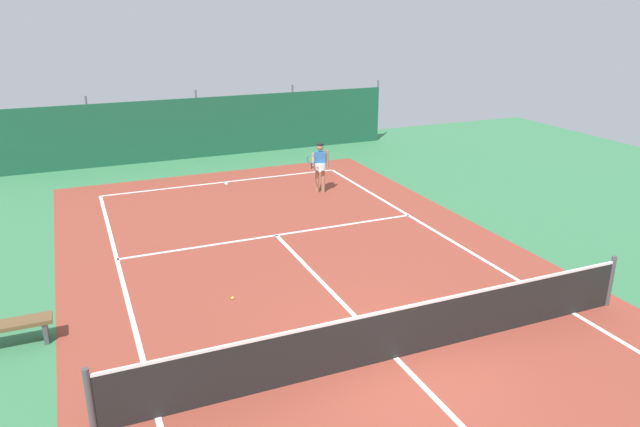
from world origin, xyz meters
TOP-DOWN VIEW (x-y plane):
  - ground_plane at (0.00, 0.00)m, footprint 36.00×36.00m
  - court_surface at (0.00, 0.00)m, footprint 11.02×26.60m
  - tennis_net at (0.00, 0.00)m, footprint 10.12×0.10m
  - back_fence at (-0.00, 16.30)m, footprint 16.30×0.98m
  - tennis_player at (2.60, 9.52)m, footprint 0.84×0.65m
  - tennis_ball_near_player at (-2.06, 3.28)m, footprint 0.07×0.07m
  - parked_car at (-2.43, 19.12)m, footprint 2.43×4.40m
  - courtside_bench at (-6.31, 3.06)m, footprint 1.60×0.40m

SIDE VIEW (x-z plane):
  - ground_plane at x=0.00m, z-range 0.00..0.00m
  - court_surface at x=0.00m, z-range 0.00..0.01m
  - tennis_ball_near_player at x=-2.06m, z-range 0.00..0.07m
  - courtside_bench at x=-6.31m, z-range 0.13..0.62m
  - tennis_net at x=0.00m, z-range -0.04..1.06m
  - back_fence at x=0.00m, z-range -0.68..2.02m
  - parked_car at x=-2.43m, z-range 0.00..1.68m
  - tennis_player at x=2.60m, z-range 0.14..1.78m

